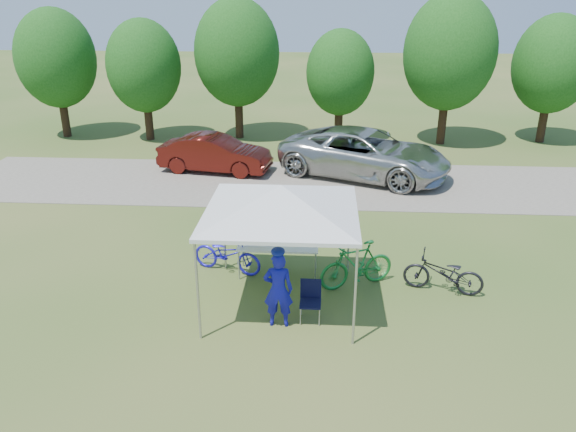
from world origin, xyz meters
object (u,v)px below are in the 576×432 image
at_px(bike_dark, 443,273).
at_px(cyclist, 278,290).
at_px(cooler, 257,237).
at_px(bike_blue, 227,254).
at_px(folding_table, 278,246).
at_px(folding_chair, 311,297).
at_px(bike_green, 357,265).
at_px(sedan, 215,154).
at_px(minivan, 365,153).

bearing_deg(bike_dark, cyclist, -51.76).
relative_size(cooler, bike_dark, 0.28).
bearing_deg(bike_dark, bike_blue, -83.01).
height_order(folding_table, cooler, cooler).
xyz_separation_m(cyclist, bike_blue, (-1.42, 2.25, -0.35)).
xyz_separation_m(folding_chair, cooler, (-1.32, 1.90, 0.46)).
bearing_deg(cyclist, folding_chair, -156.42).
height_order(cooler, cyclist, cyclist).
bearing_deg(bike_blue, bike_green, -81.74).
distance_m(folding_table, sedan, 8.44).
height_order(bike_dark, minivan, minivan).
height_order(folding_chair, bike_dark, bike_dark).
relative_size(minivan, sedan, 1.48).
xyz_separation_m(folding_table, cooler, (-0.49, -0.00, 0.23)).
height_order(folding_chair, bike_blue, bike_blue).
height_order(bike_green, minivan, minivan).
height_order(cooler, sedan, sedan).
distance_m(cyclist, sedan, 10.58).
xyz_separation_m(folding_table, sedan, (-2.99, 7.89, -0.04)).
bearing_deg(bike_blue, folding_chair, -115.25).
distance_m(cooler, sedan, 8.28).
relative_size(folding_table, bike_dark, 1.07).
bearing_deg(cyclist, folding_table, -86.65).
relative_size(bike_blue, bike_dark, 1.00).
bearing_deg(bike_dark, folding_chair, -52.06).
xyz_separation_m(folding_table, cyclist, (0.18, -2.20, 0.08)).
xyz_separation_m(bike_green, sedan, (-4.83, 8.38, 0.15)).
xyz_separation_m(bike_blue, sedan, (-1.74, 7.84, 0.23)).
distance_m(bike_green, bike_dark, 1.95).
bearing_deg(minivan, bike_blue, 176.83).
bearing_deg(cyclist, bike_green, -135.44).
relative_size(folding_table, cyclist, 1.17).
xyz_separation_m(cooler, sedan, (-2.49, 7.89, -0.27)).
bearing_deg(sedan, bike_dark, -132.12).
height_order(bike_dark, sedan, sedan).
height_order(folding_chair, cyclist, cyclist).
bearing_deg(bike_blue, bike_dark, -79.59).
height_order(bike_blue, minivan, minivan).
bearing_deg(cooler, bike_blue, 176.29).
bearing_deg(folding_table, cooler, -180.00).
distance_m(folding_table, bike_dark, 3.85).
xyz_separation_m(cooler, minivan, (3.02, 7.67, -0.10)).
bearing_deg(bike_blue, cooler, -75.64).
xyz_separation_m(folding_chair, cyclist, (-0.65, -0.30, 0.31)).
relative_size(folding_chair, sedan, 0.21).
bearing_deg(bike_dark, sedan, -126.85).
bearing_deg(folding_chair, bike_blue, 137.52).
bearing_deg(cooler, bike_green, -11.72).
bearing_deg(folding_table, folding_chair, -66.47).
distance_m(folding_chair, sedan, 10.51).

